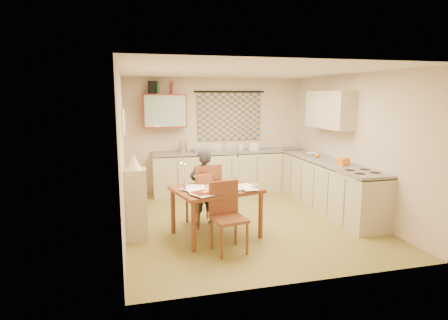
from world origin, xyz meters
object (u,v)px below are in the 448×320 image
object	(u,v)px
stove	(361,200)
person	(203,187)
counter_back	(228,172)
shelf_stand	(136,205)
dining_table	(216,212)
counter_right	(328,185)
chair_far	(203,206)

from	to	relation	value
stove	person	size ratio (longest dim) A/B	0.72
counter_back	person	size ratio (longest dim) A/B	2.62
shelf_stand	counter_back	bearing A→B (deg)	49.79
dining_table	shelf_stand	size ratio (longest dim) A/B	1.30
counter_back	shelf_stand	xyz separation A→B (m)	(-2.04, -2.42, 0.08)
stove	dining_table	size ratio (longest dim) A/B	0.65
shelf_stand	stove	bearing A→B (deg)	-4.99
counter_right	chair_far	bearing A→B (deg)	-173.55
person	dining_table	bearing A→B (deg)	94.28
counter_right	chair_far	xyz separation A→B (m)	(-2.45, -0.28, -0.14)
dining_table	chair_far	bearing A→B (deg)	85.08
counter_back	counter_right	world-z (taller)	same
person	chair_far	bearing A→B (deg)	-87.51
counter_right	stove	distance (m)	1.03
chair_far	person	size ratio (longest dim) A/B	0.81
counter_back	dining_table	size ratio (longest dim) A/B	2.37
counter_right	dining_table	distance (m)	2.50
stove	counter_back	bearing A→B (deg)	118.79
counter_back	counter_right	bearing A→B (deg)	-48.56
counter_back	shelf_stand	size ratio (longest dim) A/B	3.08
counter_back	dining_table	distance (m)	2.67
stove	shelf_stand	distance (m)	3.55
counter_back	counter_right	xyz separation A→B (m)	(1.50, -1.70, -0.00)
dining_table	person	world-z (taller)	person
dining_table	shelf_stand	world-z (taller)	shelf_stand
counter_back	chair_far	xyz separation A→B (m)	(-0.95, -1.97, -0.14)
counter_right	stove	size ratio (longest dim) A/B	3.24
stove	dining_table	world-z (taller)	stove
chair_far	shelf_stand	bearing A→B (deg)	4.23
shelf_stand	dining_table	bearing A→B (deg)	-5.37
chair_far	shelf_stand	distance (m)	1.20
counter_back	stove	xyz separation A→B (m)	(1.50, -2.73, 0.00)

